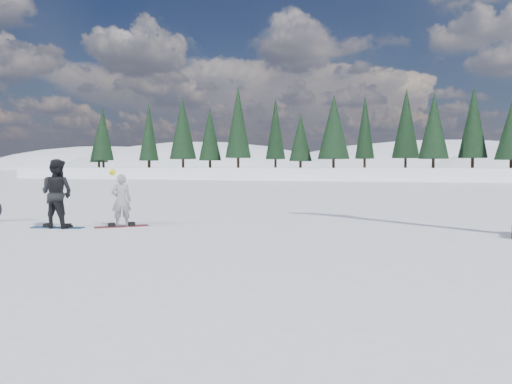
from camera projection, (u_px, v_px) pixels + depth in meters
The scene contains 6 objects.
ground at pixel (34, 231), 13.52m from camera, with size 420.00×420.00×0.00m, color white.
alpine_backdrop at pixel (353, 205), 198.19m from camera, with size 412.50×227.00×53.20m.
snowboarder_woman at pixel (121, 200), 14.27m from camera, with size 0.66×0.59×1.66m.
snowboarder_man at pixel (57, 194), 14.00m from camera, with size 0.95×0.74×1.95m, color black.
snowboard_woman at pixel (122, 226), 14.31m from camera, with size 1.50×0.28×0.03m, color maroon.
snowboard_man at pixel (57, 228), 14.05m from camera, with size 1.50×0.28×0.03m, color #184F87.
Camera 1 is at (9.73, -11.07, 1.75)m, focal length 35.00 mm.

